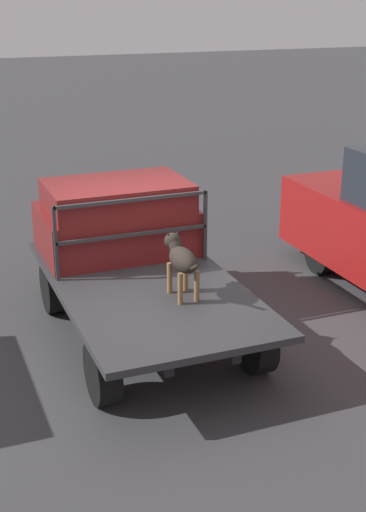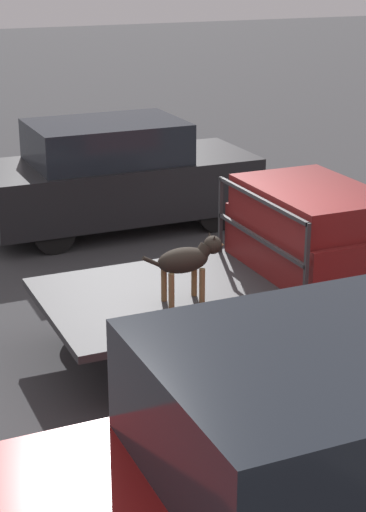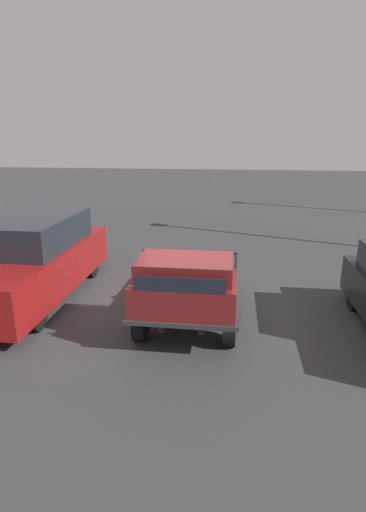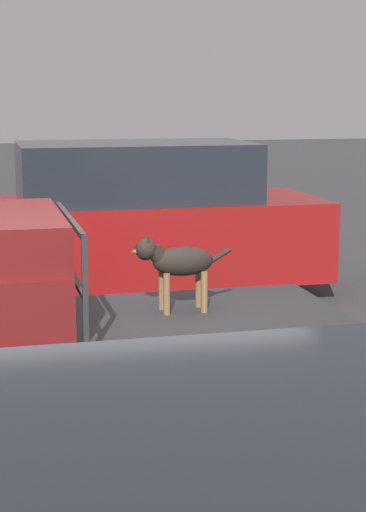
{
  "view_description": "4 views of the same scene",
  "coord_description": "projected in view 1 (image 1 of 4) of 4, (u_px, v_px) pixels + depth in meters",
  "views": [
    {
      "loc": [
        -7.4,
        2.44,
        3.96
      ],
      "look_at": [
        -0.57,
        -0.25,
        1.23
      ],
      "focal_mm": 50.0,
      "sensor_mm": 36.0,
      "label": 1
    },
    {
      "loc": [
        -3.79,
        -7.58,
        4.12
      ],
      "look_at": [
        -0.57,
        -0.25,
        1.23
      ],
      "focal_mm": 60.0,
      "sensor_mm": 36.0,
      "label": 2
    },
    {
      "loc": [
        8.17,
        0.86,
        3.91
      ],
      "look_at": [
        -0.57,
        -0.25,
        1.23
      ],
      "focal_mm": 28.0,
      "sensor_mm": 36.0,
      "label": 3
    },
    {
      "loc": [
        1.14,
        6.82,
        2.62
      ],
      "look_at": [
        -0.57,
        -0.25,
        1.23
      ],
      "focal_mm": 60.0,
      "sensor_mm": 36.0,
      "label": 4
    }
  ],
  "objects": [
    {
      "name": "flatbed_truck",
      "position": [
        146.0,
        296.0,
        8.48
      ],
      "size": [
        3.84,
        2.06,
        0.74
      ],
      "color": "black",
      "rests_on": "ground"
    },
    {
      "name": "ground_plane",
      "position": [
        146.0,
        338.0,
        8.68
      ],
      "size": [
        80.0,
        80.0,
        0.0
      ],
      "primitive_type": "plane",
      "color": "#38383A"
    },
    {
      "name": "truck_headboard",
      "position": [
        133.0,
        223.0,
        8.58
      ],
      "size": [
        0.04,
        1.94,
        0.91
      ],
      "color": "#2D2D30",
      "rests_on": "flatbed_truck"
    },
    {
      "name": "dog",
      "position": [
        181.0,
        258.0,
        7.9
      ],
      "size": [
        0.9,
        0.26,
        0.69
      ],
      "rotation": [
        0.0,
        0.0,
        -0.28
      ],
      "color": "brown",
      "rests_on": "flatbed_truck"
    },
    {
      "name": "truck_cab",
      "position": [
        116.0,
        218.0,
        9.27
      ],
      "size": [
        1.38,
        1.94,
        0.95
      ],
      "color": "maroon",
      "rests_on": "flatbed_truck"
    }
  ]
}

